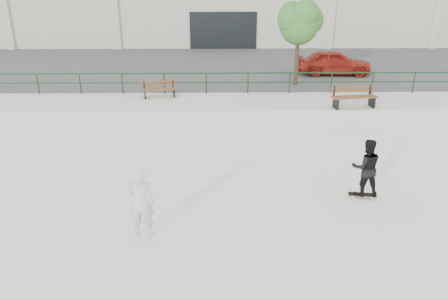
{
  "coord_description": "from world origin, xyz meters",
  "views": [
    {
      "loc": [
        -0.47,
        -9.69,
        5.99
      ],
      "look_at": [
        -0.29,
        2.0,
        1.19
      ],
      "focal_mm": 35.0,
      "sensor_mm": 36.0,
      "label": 1
    }
  ],
  "objects_px": {
    "red_car": "(334,62)",
    "standing_skater": "(366,167)",
    "skateboard": "(362,195)",
    "bench_right": "(354,97)",
    "seated_skater": "(141,202)",
    "tree": "(300,21)",
    "bench_left": "(159,89)"
  },
  "relations": [
    {
      "from": "bench_left",
      "to": "bench_right",
      "type": "relative_size",
      "value": 0.82
    },
    {
      "from": "tree",
      "to": "skateboard",
      "type": "xyz_separation_m",
      "value": [
        0.03,
        -11.31,
        -3.63
      ]
    },
    {
      "from": "standing_skater",
      "to": "skateboard",
      "type": "bearing_deg",
      "value": -177.44
    },
    {
      "from": "bench_left",
      "to": "seated_skater",
      "type": "height_order",
      "value": "seated_skater"
    },
    {
      "from": "bench_left",
      "to": "red_car",
      "type": "height_order",
      "value": "red_car"
    },
    {
      "from": "tree",
      "to": "standing_skater",
      "type": "bearing_deg",
      "value": -89.87
    },
    {
      "from": "red_car",
      "to": "standing_skater",
      "type": "xyz_separation_m",
      "value": [
        -2.5,
        -13.67,
        -0.27
      ]
    },
    {
      "from": "bench_right",
      "to": "seated_skater",
      "type": "height_order",
      "value": "seated_skater"
    },
    {
      "from": "bench_left",
      "to": "seated_skater",
      "type": "xyz_separation_m",
      "value": [
        0.88,
        -10.81,
        0.03
      ]
    },
    {
      "from": "bench_left",
      "to": "standing_skater",
      "type": "bearing_deg",
      "value": -64.74
    },
    {
      "from": "bench_right",
      "to": "standing_skater",
      "type": "distance_m",
      "value": 7.42
    },
    {
      "from": "standing_skater",
      "to": "seated_skater",
      "type": "relative_size",
      "value": 0.93
    },
    {
      "from": "tree",
      "to": "standing_skater",
      "type": "relative_size",
      "value": 2.56
    },
    {
      "from": "skateboard",
      "to": "seated_skater",
      "type": "relative_size",
      "value": 0.44
    },
    {
      "from": "bench_right",
      "to": "tree",
      "type": "relative_size",
      "value": 0.48
    },
    {
      "from": "bench_left",
      "to": "bench_right",
      "type": "xyz_separation_m",
      "value": [
        8.6,
        -1.78,
        0.08
      ]
    },
    {
      "from": "bench_right",
      "to": "red_car",
      "type": "xyz_separation_m",
      "value": [
        0.73,
        6.46,
        0.25
      ]
    },
    {
      "from": "tree",
      "to": "skateboard",
      "type": "relative_size",
      "value": 5.34
    },
    {
      "from": "red_car",
      "to": "skateboard",
      "type": "relative_size",
      "value": 5.11
    },
    {
      "from": "seated_skater",
      "to": "skateboard",
      "type": "bearing_deg",
      "value": -162.66
    },
    {
      "from": "red_car",
      "to": "seated_skater",
      "type": "relative_size",
      "value": 2.27
    },
    {
      "from": "bench_right",
      "to": "seated_skater",
      "type": "xyz_separation_m",
      "value": [
        -7.73,
        -9.02,
        -0.05
      ]
    },
    {
      "from": "seated_skater",
      "to": "red_car",
      "type": "bearing_deg",
      "value": -118.28
    },
    {
      "from": "seated_skater",
      "to": "bench_left",
      "type": "bearing_deg",
      "value": -85.0
    },
    {
      "from": "skateboard",
      "to": "bench_right",
      "type": "bearing_deg",
      "value": 84.52
    },
    {
      "from": "red_car",
      "to": "skateboard",
      "type": "xyz_separation_m",
      "value": [
        -2.5,
        -13.67,
        -1.12
      ]
    },
    {
      "from": "skateboard",
      "to": "standing_skater",
      "type": "bearing_deg",
      "value": -171.71
    },
    {
      "from": "bench_right",
      "to": "skateboard",
      "type": "height_order",
      "value": "bench_right"
    },
    {
      "from": "skateboard",
      "to": "standing_skater",
      "type": "height_order",
      "value": "standing_skater"
    },
    {
      "from": "bench_left",
      "to": "red_car",
      "type": "xyz_separation_m",
      "value": [
        9.33,
        4.68,
        0.33
      ]
    },
    {
      "from": "red_car",
      "to": "seated_skater",
      "type": "distance_m",
      "value": 17.65
    },
    {
      "from": "bench_left",
      "to": "skateboard",
      "type": "xyz_separation_m",
      "value": [
        6.84,
        -8.99,
        -0.8
      ]
    }
  ]
}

